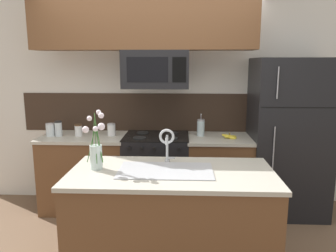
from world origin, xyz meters
TOP-DOWN VIEW (x-y plane):
  - ground_plane at (0.00, 0.00)m, footprint 10.00×10.00m
  - rear_partition at (0.30, 1.28)m, footprint 5.20×0.10m
  - splash_band at (0.00, 1.22)m, footprint 3.45×0.01m
  - back_counter_left at (-0.87, 0.90)m, footprint 1.01×0.65m
  - back_counter_right at (0.74, 0.90)m, footprint 0.76×0.65m
  - stove_range at (0.00, 0.90)m, footprint 0.76×0.64m
  - microwave at (0.00, 0.88)m, footprint 0.74×0.40m
  - upper_cabinet_band at (-0.13, 0.85)m, footprint 2.47×0.34m
  - refrigerator at (1.54, 0.92)m, footprint 0.86×0.74m
  - storage_jar_tall at (-1.26, 0.87)m, footprint 0.10×0.10m
  - storage_jar_medium at (-1.16, 0.87)m, footprint 0.08×0.08m
  - storage_jar_short at (-0.93, 0.89)m, footprint 0.09×0.09m
  - storage_jar_squat at (-0.54, 0.93)m, footprint 0.10×0.10m
  - banana_bunch at (0.85, 0.84)m, footprint 0.19×0.12m
  - french_press at (0.53, 0.96)m, footprint 0.09×0.09m
  - island_counter at (0.23, -0.35)m, footprint 1.65×0.82m
  - kitchen_sink at (0.17, -0.35)m, footprint 0.76×0.43m
  - sink_faucet at (0.18, -0.14)m, footprint 0.14×0.14m
  - flower_vase at (-0.39, -0.33)m, footprint 0.18×0.14m

SIDE VIEW (x-z plane):
  - ground_plane at x=0.00m, z-range 0.00..0.00m
  - island_counter at x=0.23m, z-range 0.00..0.91m
  - back_counter_left at x=-0.87m, z-range 0.00..0.91m
  - back_counter_right at x=0.74m, z-range 0.00..0.91m
  - stove_range at x=0.00m, z-range 0.00..0.93m
  - kitchen_sink at x=0.17m, z-range 0.76..0.92m
  - refrigerator at x=1.54m, z-range 0.00..1.82m
  - banana_bunch at x=0.85m, z-range 0.89..0.97m
  - storage_jar_short at x=-0.93m, z-range 0.91..1.05m
  - storage_jar_squat at x=-0.54m, z-range 0.91..1.06m
  - storage_jar_tall at x=-1.26m, z-range 0.91..1.06m
  - storage_jar_medium at x=-1.16m, z-range 0.91..1.09m
  - french_press at x=0.53m, z-range 0.88..1.14m
  - flower_vase at x=-0.39m, z-range 0.82..1.30m
  - sink_faucet at x=0.18m, z-range 0.95..1.26m
  - splash_band at x=0.00m, z-range 0.91..1.39m
  - rear_partition at x=0.30m, z-range 0.00..2.60m
  - microwave at x=0.00m, z-range 1.48..1.91m
  - upper_cabinet_band at x=-0.13m, z-range 1.91..2.51m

